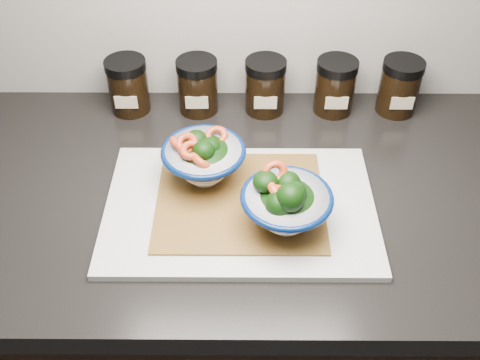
{
  "coord_description": "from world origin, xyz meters",
  "views": [
    {
      "loc": [
        -0.07,
        0.73,
        1.58
      ],
      "look_at": [
        -0.07,
        1.41,
        0.96
      ],
      "focal_mm": 42.0,
      "sensor_mm": 36.0,
      "label": 1
    }
  ],
  "objects_px": {
    "cutting_board": "(240,208)",
    "spice_jar_e": "(399,86)",
    "spice_jar_a": "(128,85)",
    "spice_jar_c": "(265,86)",
    "bowl_left": "(203,159)",
    "spice_jar_d": "(335,86)",
    "bowl_right": "(286,204)",
    "spice_jar_b": "(198,86)"
  },
  "relations": [
    {
      "from": "cutting_board",
      "to": "spice_jar_c",
      "type": "xyz_separation_m",
      "value": [
        0.05,
        0.29,
        0.05
      ]
    },
    {
      "from": "bowl_left",
      "to": "bowl_right",
      "type": "bearing_deg",
      "value": -39.72
    },
    {
      "from": "bowl_left",
      "to": "spice_jar_c",
      "type": "relative_size",
      "value": 1.28
    },
    {
      "from": "cutting_board",
      "to": "bowl_left",
      "type": "bearing_deg",
      "value": 135.01
    },
    {
      "from": "bowl_right",
      "to": "spice_jar_e",
      "type": "bearing_deg",
      "value": 54.1
    },
    {
      "from": "cutting_board",
      "to": "spice_jar_a",
      "type": "relative_size",
      "value": 3.98
    },
    {
      "from": "spice_jar_e",
      "to": "bowl_left",
      "type": "bearing_deg",
      "value": -148.8
    },
    {
      "from": "cutting_board",
      "to": "spice_jar_a",
      "type": "xyz_separation_m",
      "value": [
        -0.23,
        0.29,
        0.05
      ]
    },
    {
      "from": "spice_jar_c",
      "to": "spice_jar_d",
      "type": "xyz_separation_m",
      "value": [
        0.14,
        0.0,
        0.0
      ]
    },
    {
      "from": "spice_jar_a",
      "to": "spice_jar_b",
      "type": "bearing_deg",
      "value": 0.0
    },
    {
      "from": "spice_jar_a",
      "to": "spice_jar_e",
      "type": "bearing_deg",
      "value": 0.0
    },
    {
      "from": "cutting_board",
      "to": "spice_jar_b",
      "type": "distance_m",
      "value": 0.31
    },
    {
      "from": "bowl_left",
      "to": "spice_jar_d",
      "type": "relative_size",
      "value": 1.28
    },
    {
      "from": "spice_jar_b",
      "to": "spice_jar_d",
      "type": "distance_m",
      "value": 0.28
    },
    {
      "from": "spice_jar_c",
      "to": "spice_jar_d",
      "type": "distance_m",
      "value": 0.14
    },
    {
      "from": "bowl_left",
      "to": "bowl_right",
      "type": "xyz_separation_m",
      "value": [
        0.13,
        -0.11,
        0.0
      ]
    },
    {
      "from": "spice_jar_a",
      "to": "spice_jar_e",
      "type": "height_order",
      "value": "same"
    },
    {
      "from": "spice_jar_a",
      "to": "spice_jar_d",
      "type": "relative_size",
      "value": 1.0
    },
    {
      "from": "spice_jar_c",
      "to": "spice_jar_d",
      "type": "bearing_deg",
      "value": 0.0
    },
    {
      "from": "bowl_right",
      "to": "spice_jar_b",
      "type": "distance_m",
      "value": 0.38
    },
    {
      "from": "cutting_board",
      "to": "spice_jar_e",
      "type": "relative_size",
      "value": 3.98
    },
    {
      "from": "spice_jar_d",
      "to": "spice_jar_e",
      "type": "xyz_separation_m",
      "value": [
        0.13,
        0.0,
        0.0
      ]
    },
    {
      "from": "bowl_left",
      "to": "spice_jar_e",
      "type": "bearing_deg",
      "value": 31.2
    },
    {
      "from": "bowl_right",
      "to": "spice_jar_a",
      "type": "relative_size",
      "value": 1.28
    },
    {
      "from": "bowl_right",
      "to": "spice_jar_d",
      "type": "bearing_deg",
      "value": 70.93
    },
    {
      "from": "spice_jar_a",
      "to": "spice_jar_e",
      "type": "distance_m",
      "value": 0.54
    },
    {
      "from": "spice_jar_a",
      "to": "spice_jar_c",
      "type": "height_order",
      "value": "same"
    },
    {
      "from": "cutting_board",
      "to": "spice_jar_c",
      "type": "relative_size",
      "value": 3.98
    },
    {
      "from": "bowl_left",
      "to": "spice_jar_e",
      "type": "distance_m",
      "value": 0.44
    },
    {
      "from": "cutting_board",
      "to": "spice_jar_a",
      "type": "height_order",
      "value": "spice_jar_a"
    },
    {
      "from": "bowl_left",
      "to": "spice_jar_d",
      "type": "distance_m",
      "value": 0.34
    },
    {
      "from": "cutting_board",
      "to": "spice_jar_c",
      "type": "height_order",
      "value": "spice_jar_c"
    },
    {
      "from": "spice_jar_b",
      "to": "spice_jar_c",
      "type": "distance_m",
      "value": 0.14
    },
    {
      "from": "bowl_left",
      "to": "spice_jar_b",
      "type": "distance_m",
      "value": 0.23
    },
    {
      "from": "spice_jar_a",
      "to": "bowl_right",
      "type": "bearing_deg",
      "value": -48.95
    },
    {
      "from": "bowl_right",
      "to": "spice_jar_a",
      "type": "distance_m",
      "value": 0.45
    },
    {
      "from": "bowl_right",
      "to": "spice_jar_a",
      "type": "bearing_deg",
      "value": 131.05
    },
    {
      "from": "cutting_board",
      "to": "spice_jar_e",
      "type": "height_order",
      "value": "spice_jar_e"
    },
    {
      "from": "cutting_board",
      "to": "spice_jar_e",
      "type": "xyz_separation_m",
      "value": [
        0.32,
        0.29,
        0.05
      ]
    },
    {
      "from": "bowl_left",
      "to": "spice_jar_d",
      "type": "bearing_deg",
      "value": 42.5
    },
    {
      "from": "spice_jar_e",
      "to": "spice_jar_c",
      "type": "bearing_deg",
      "value": 180.0
    },
    {
      "from": "spice_jar_d",
      "to": "spice_jar_b",
      "type": "bearing_deg",
      "value": 180.0
    }
  ]
}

